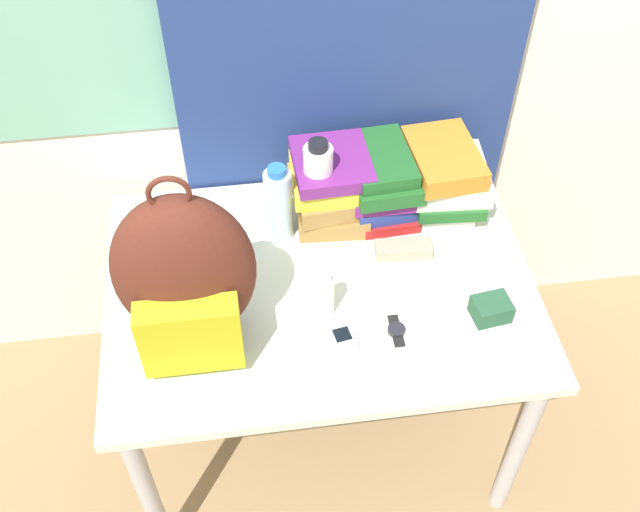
# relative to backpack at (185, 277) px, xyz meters

# --- Properties ---
(curtain_blue) EXTENTS (0.94, 0.04, 2.50)m
(curtain_blue) POSITION_rel_backpack_xyz_m (0.46, 0.56, 0.33)
(curtain_blue) COLOR navy
(curtain_blue) RESTS_ON ground_plane
(desk) EXTENTS (1.11, 0.81, 0.71)m
(desk) POSITION_rel_backpack_xyz_m (0.32, 0.13, -0.30)
(desk) COLOR silver
(desk) RESTS_ON ground_plane
(backpack) EXTENTS (0.33, 0.25, 0.51)m
(backpack) POSITION_rel_backpack_xyz_m (0.00, 0.00, 0.00)
(backpack) COLOR #512319
(backpack) RESTS_ON desk
(book_stack_left) EXTENTS (0.22, 0.26, 0.20)m
(book_stack_left) POSITION_rel_backpack_xyz_m (0.39, 0.38, -0.12)
(book_stack_left) COLOR olive
(book_stack_left) RESTS_ON desk
(book_stack_center) EXTENTS (0.20, 0.27, 0.20)m
(book_stack_center) POSITION_rel_backpack_xyz_m (0.53, 0.38, -0.11)
(book_stack_center) COLOR red
(book_stack_center) RESTS_ON desk
(book_stack_right) EXTENTS (0.23, 0.27, 0.20)m
(book_stack_right) POSITION_rel_backpack_xyz_m (0.71, 0.37, -0.11)
(book_stack_right) COLOR silver
(book_stack_right) RESTS_ON desk
(water_bottle) EXTENTS (0.07, 0.07, 0.24)m
(water_bottle) POSITION_rel_backpack_xyz_m (0.24, 0.31, -0.10)
(water_bottle) COLOR silver
(water_bottle) RESTS_ON desk
(sports_bottle) EXTENTS (0.08, 0.08, 0.29)m
(sports_bottle) POSITION_rel_backpack_xyz_m (0.35, 0.33, -0.07)
(sports_bottle) COLOR white
(sports_bottle) RESTS_ON desk
(sunscreen_bottle) EXTENTS (0.04, 0.04, 0.15)m
(sunscreen_bottle) POSITION_rel_backpack_xyz_m (0.32, 0.02, -0.15)
(sunscreen_bottle) COLOR white
(sunscreen_bottle) RESTS_ON desk
(cell_phone) EXTENTS (0.07, 0.10, 0.02)m
(cell_phone) POSITION_rel_backpack_xyz_m (0.35, -0.06, -0.21)
(cell_phone) COLOR #B7BCC6
(cell_phone) RESTS_ON desk
(sunglasses_case) EXTENTS (0.15, 0.07, 0.04)m
(sunglasses_case) POSITION_rel_backpack_xyz_m (0.56, 0.19, -0.20)
(sunglasses_case) COLOR gray
(sunglasses_case) RESTS_ON desk
(camera_pouch) EXTENTS (0.10, 0.08, 0.05)m
(camera_pouch) POSITION_rel_backpack_xyz_m (0.73, -0.04, -0.19)
(camera_pouch) COLOR #234C33
(camera_pouch) RESTS_ON desk
(wristwatch) EXTENTS (0.04, 0.10, 0.01)m
(wristwatch) POSITION_rel_backpack_xyz_m (0.49, -0.06, -0.21)
(wristwatch) COLOR black
(wristwatch) RESTS_ON desk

